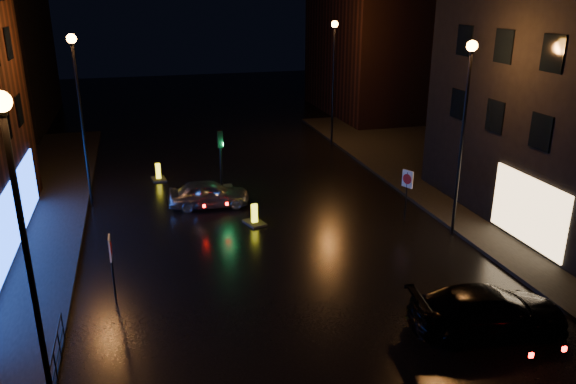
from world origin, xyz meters
The scene contains 15 objects.
ground centered at (0.00, 0.00, 0.00)m, with size 120.00×120.00×0.00m, color black.
pavement_right centered at (14.00, 8.00, 0.07)m, with size 12.00×44.00×0.15m, color black.
building_far_right centered at (15.00, 32.00, 6.00)m, with size 8.00×14.00×12.00m, color black.
street_lamp_lnear centered at (-7.80, -2.00, 5.56)m, with size 0.44×0.44×8.37m.
street_lamp_lfar centered at (-7.80, 14.00, 5.56)m, with size 0.44×0.44×8.37m.
street_lamp_rnear centered at (7.80, 6.00, 5.56)m, with size 0.44×0.44×8.37m.
street_lamp_rfar centered at (7.80, 22.00, 5.56)m, with size 0.44×0.44×8.37m.
traffic_signal centered at (-1.20, 14.00, 0.50)m, with size 1.40×2.40×3.45m.
guard_railing centered at (-8.00, -1.00, 0.74)m, with size 0.05×6.04×1.00m.
silver_hatchback centered at (-2.12, 12.30, 0.68)m, with size 1.60×3.97×1.35m, color #95979C.
dark_sedan centered at (4.89, -0.95, 0.73)m, with size 2.04×5.02×1.46m, color black.
bollard_near centered at (-0.39, 9.52, 0.21)m, with size 1.04×1.28×0.97m.
bollard_far centered at (-4.35, 17.28, 0.21)m, with size 0.86×1.19×0.97m.
road_sign_left centered at (-6.50, 3.99, 1.85)m, with size 0.08×0.60×2.47m.
road_sign_right centered at (6.50, 8.02, 1.86)m, with size 0.29×0.57×2.48m.
Camera 1 is at (-5.23, -14.07, 10.20)m, focal length 35.00 mm.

